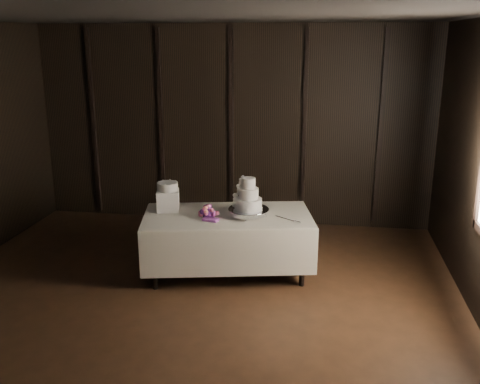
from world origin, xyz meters
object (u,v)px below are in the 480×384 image
object	(u,v)px
display_table	(228,242)
wedding_cake	(246,197)
box_pedestal	(168,200)
bouquet	(208,212)
small_cake	(168,187)
cake_stand	(249,212)

from	to	relation	value
display_table	wedding_cake	distance (m)	0.62
display_table	box_pedestal	distance (m)	0.88
bouquet	small_cake	bearing A→B (deg)	160.92
wedding_cake	box_pedestal	distance (m)	0.98
cake_stand	bouquet	xyz separation A→B (m)	(-0.46, -0.12, 0.02)
display_table	wedding_cake	bearing A→B (deg)	-17.09
cake_stand	bouquet	distance (m)	0.47
display_table	wedding_cake	xyz separation A→B (m)	(0.23, -0.02, 0.58)
wedding_cake	bouquet	distance (m)	0.48
cake_stand	wedding_cake	bearing A→B (deg)	-150.26
bouquet	box_pedestal	world-z (taller)	box_pedestal
bouquet	box_pedestal	distance (m)	0.58
cake_stand	small_cake	xyz separation A→B (m)	(-1.00, 0.07, 0.26)
display_table	small_cake	xyz separation A→B (m)	(-0.75, 0.06, 0.64)
display_table	cake_stand	xyz separation A→B (m)	(0.25, -0.01, 0.39)
bouquet	small_cake	distance (m)	0.62
wedding_cake	cake_stand	bearing A→B (deg)	39.09
cake_stand	display_table	bearing A→B (deg)	178.77
wedding_cake	small_cake	bearing A→B (deg)	-175.57
bouquet	display_table	bearing A→B (deg)	31.42
display_table	box_pedestal	size ratio (longest dim) A/B	8.31
cake_stand	wedding_cake	xyz separation A→B (m)	(-0.03, -0.02, 0.19)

